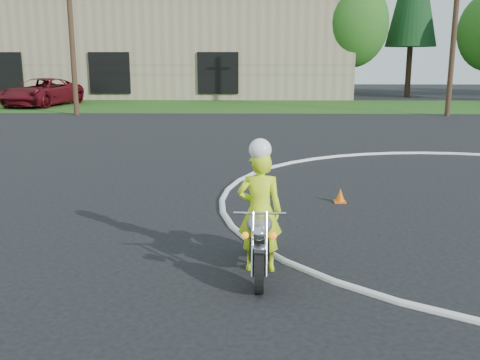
{
  "coord_description": "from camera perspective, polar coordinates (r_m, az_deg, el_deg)",
  "views": [
    {
      "loc": [
        -5.33,
        -7.93,
        2.91
      ],
      "look_at": [
        -5.54,
        0.12,
        1.1
      ],
      "focal_mm": 40.0,
      "sensor_mm": 36.0,
      "label": 1
    }
  ],
  "objects": [
    {
      "name": "primary_motorcycle",
      "position": [
        7.41,
        2.12,
        -6.35
      ],
      "size": [
        0.68,
        1.93,
        1.02
      ],
      "rotation": [
        0.0,
        0.0,
        -0.01
      ],
      "color": "black",
      "rests_on": "ground"
    },
    {
      "name": "utility_poles",
      "position": [
        30.8,
        22.01,
        16.03
      ],
      "size": [
        41.6,
        1.12,
        10.0
      ],
      "color": "#473321",
      "rests_on": "ground"
    },
    {
      "name": "rider_primary_grp",
      "position": [
        7.42,
        2.11,
        -2.98
      ],
      "size": [
        0.63,
        0.42,
        1.89
      ],
      "rotation": [
        0.0,
        0.0,
        -0.01
      ],
      "color": "#DAFF1A",
      "rests_on": "ground"
    },
    {
      "name": "warehouse",
      "position": [
        49.58,
        -13.69,
        13.75
      ],
      "size": [
        41.0,
        17.0,
        8.3
      ],
      "color": "tan",
      "rests_on": "ground"
    },
    {
      "name": "pickup_grp",
      "position": [
        37.39,
        -20.36,
        8.78
      ],
      "size": [
        4.05,
        6.83,
        1.78
      ],
      "rotation": [
        0.0,
        0.0,
        -0.18
      ],
      "color": "#570A13",
      "rests_on": "ground"
    },
    {
      "name": "grass_strip",
      "position": [
        35.45,
        10.26,
        7.76
      ],
      "size": [
        120.0,
        10.0,
        0.02
      ],
      "primitive_type": "cube",
      "color": "#1E4714",
      "rests_on": "ground"
    }
  ]
}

